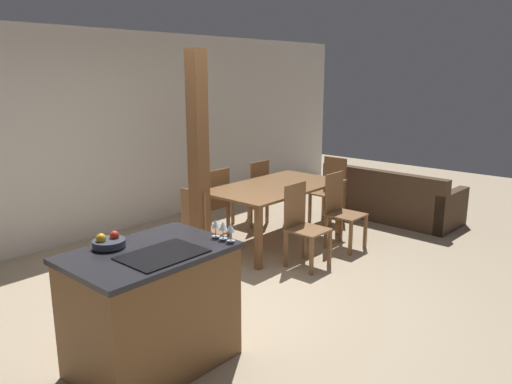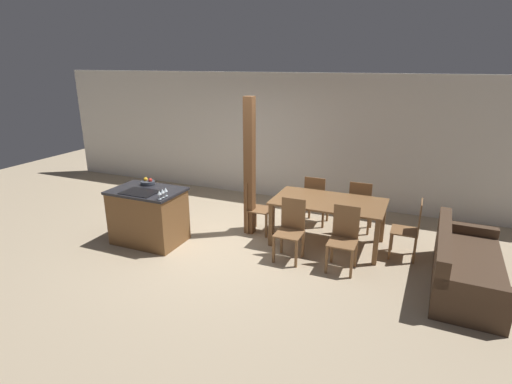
{
  "view_description": "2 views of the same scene",
  "coord_description": "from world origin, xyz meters",
  "views": [
    {
      "loc": [
        -3.15,
        -3.1,
        2.15
      ],
      "look_at": [
        0.6,
        0.2,
        0.95
      ],
      "focal_mm": 35.0,
      "sensor_mm": 36.0,
      "label": 1
    },
    {
      "loc": [
        2.95,
        -5.3,
        2.91
      ],
      "look_at": [
        0.6,
        0.2,
        0.95
      ],
      "focal_mm": 28.0,
      "sensor_mm": 36.0,
      "label": 2
    }
  ],
  "objects": [
    {
      "name": "ground_plane",
      "position": [
        0.0,
        0.0,
        0.0
      ],
      "size": [
        16.0,
        16.0,
        0.0
      ],
      "primitive_type": "plane",
      "color": "tan"
    },
    {
      "name": "wall_back",
      "position": [
        0.0,
        2.79,
        1.35
      ],
      "size": [
        11.2,
        0.08,
        2.7
      ],
      "color": "silver",
      "rests_on": "ground_plane"
    },
    {
      "name": "kitchen_island",
      "position": [
        -1.13,
        -0.31,
        0.46
      ],
      "size": [
        1.16,
        0.8,
        0.93
      ],
      "color": "brown",
      "rests_on": "ground_plane"
    },
    {
      "name": "fruit_bowl",
      "position": [
        -1.29,
        -0.05,
        0.96
      ],
      "size": [
        0.24,
        0.24,
        0.11
      ],
      "color": "#383D47",
      "rests_on": "kitchen_island"
    },
    {
      "name": "wine_glass_near",
      "position": [
        -0.63,
        -0.63,
        1.03
      ],
      "size": [
        0.06,
        0.06,
        0.14
      ],
      "color": "silver",
      "rests_on": "kitchen_island"
    },
    {
      "name": "wine_glass_middle",
      "position": [
        -0.63,
        -0.55,
        1.03
      ],
      "size": [
        0.06,
        0.06,
        0.14
      ],
      "color": "silver",
      "rests_on": "kitchen_island"
    },
    {
      "name": "wine_glass_far",
      "position": [
        -0.63,
        -0.47,
        1.03
      ],
      "size": [
        0.06,
        0.06,
        0.14
      ],
      "color": "silver",
      "rests_on": "kitchen_island"
    },
    {
      "name": "dining_table",
      "position": [
        1.64,
        0.78,
        0.66
      ],
      "size": [
        1.8,
        1.01,
        0.76
      ],
      "color": "brown",
      "rests_on": "ground_plane"
    },
    {
      "name": "dining_chair_near_left",
      "position": [
        1.23,
        0.06,
        0.49
      ],
      "size": [
        0.4,
        0.4,
        0.94
      ],
      "color": "brown",
      "rests_on": "ground_plane"
    },
    {
      "name": "dining_chair_near_right",
      "position": [
        2.04,
        0.06,
        0.49
      ],
      "size": [
        0.4,
        0.4,
        0.94
      ],
      "color": "brown",
      "rests_on": "ground_plane"
    },
    {
      "name": "dining_chair_far_left",
      "position": [
        1.23,
        1.51,
        0.49
      ],
      "size": [
        0.4,
        0.4,
        0.94
      ],
      "rotation": [
        0.0,
        0.0,
        3.14
      ],
      "color": "brown",
      "rests_on": "ground_plane"
    },
    {
      "name": "dining_chair_far_right",
      "position": [
        2.04,
        1.51,
        0.49
      ],
      "size": [
        0.4,
        0.4,
        0.94
      ],
      "rotation": [
        0.0,
        0.0,
        3.14
      ],
      "color": "brown",
      "rests_on": "ground_plane"
    },
    {
      "name": "dining_chair_head_end",
      "position": [
        0.36,
        0.78,
        0.49
      ],
      "size": [
        0.4,
        0.4,
        0.94
      ],
      "rotation": [
        0.0,
        0.0,
        1.57
      ],
      "color": "brown",
      "rests_on": "ground_plane"
    },
    {
      "name": "dining_chair_foot_end",
      "position": [
        2.91,
        0.78,
        0.49
      ],
      "size": [
        0.4,
        0.4,
        0.94
      ],
      "rotation": [
        0.0,
        0.0,
        -1.57
      ],
      "color": "brown",
      "rests_on": "ground_plane"
    },
    {
      "name": "couch",
      "position": [
        3.65,
        0.18,
        0.27
      ],
      "size": [
        0.89,
        1.99,
        0.77
      ],
      "rotation": [
        0.0,
        0.0,
        1.54
      ],
      "color": "#473323",
      "rests_on": "ground_plane"
    },
    {
      "name": "timber_post",
      "position": [
        0.27,
        0.7,
        1.19
      ],
      "size": [
        0.16,
        0.16,
        2.38
      ],
      "color": "brown",
      "rests_on": "ground_plane"
    }
  ]
}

